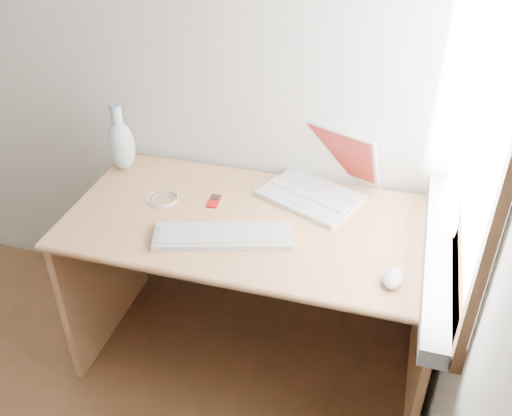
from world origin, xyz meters
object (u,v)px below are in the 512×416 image
(external_keyboard, at_px, (223,236))
(vase, at_px, (121,144))
(laptop, at_px, (313,179))
(desk, at_px, (259,251))

(external_keyboard, xyz_separation_m, vase, (-0.56, 0.35, 0.11))
(laptop, bearing_deg, external_keyboard, -98.61)
(desk, xyz_separation_m, vase, (-0.63, 0.13, 0.33))
(vase, bearing_deg, external_keyboard, -32.03)
(desk, xyz_separation_m, external_keyboard, (-0.07, -0.22, 0.22))
(desk, relative_size, vase, 4.73)
(laptop, height_order, external_keyboard, laptop)
(desk, distance_m, external_keyboard, 0.32)
(laptop, bearing_deg, desk, -111.45)
(external_keyboard, relative_size, vase, 1.74)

